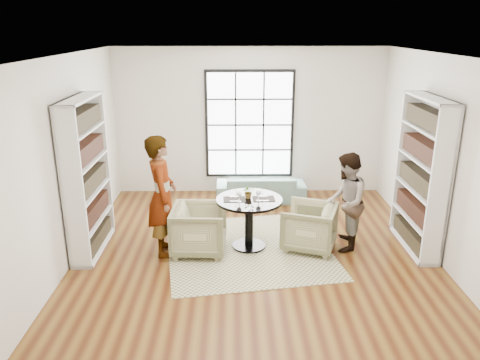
{
  "coord_description": "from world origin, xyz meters",
  "views": [
    {
      "loc": [
        -0.32,
        -6.49,
        3.39
      ],
      "look_at": [
        -0.23,
        0.4,
        1.1
      ],
      "focal_mm": 35.0,
      "sensor_mm": 36.0,
      "label": 1
    }
  ],
  "objects_px": {
    "pedestal_table": "(249,213)",
    "sofa": "(261,188)",
    "armchair_left": "(199,229)",
    "flower_centerpiece": "(249,192)",
    "wine_glass_right": "(258,193)",
    "armchair_right": "(309,227)",
    "person_left": "(162,196)",
    "person_right": "(346,202)",
    "wine_glass_left": "(239,194)"
  },
  "relations": [
    {
      "from": "pedestal_table",
      "to": "flower_centerpiece",
      "type": "distance_m",
      "value": 0.33
    },
    {
      "from": "armchair_right",
      "to": "flower_centerpiece",
      "type": "relative_size",
      "value": 3.94
    },
    {
      "from": "pedestal_table",
      "to": "flower_centerpiece",
      "type": "bearing_deg",
      "value": 100.66
    },
    {
      "from": "pedestal_table",
      "to": "wine_glass_right",
      "type": "height_order",
      "value": "wine_glass_right"
    },
    {
      "from": "person_left",
      "to": "wine_glass_right",
      "type": "xyz_separation_m",
      "value": [
        1.47,
        0.06,
        0.02
      ]
    },
    {
      "from": "armchair_left",
      "to": "person_right",
      "type": "bearing_deg",
      "value": -84.92
    },
    {
      "from": "person_right",
      "to": "wine_glass_right",
      "type": "relative_size",
      "value": 8.71
    },
    {
      "from": "armchair_left",
      "to": "sofa",
      "type": "bearing_deg",
      "value": -22.84
    },
    {
      "from": "wine_glass_right",
      "to": "flower_centerpiece",
      "type": "distance_m",
      "value": 0.2
    },
    {
      "from": "flower_centerpiece",
      "to": "sofa",
      "type": "bearing_deg",
      "value": 81.45
    },
    {
      "from": "person_left",
      "to": "wine_glass_right",
      "type": "distance_m",
      "value": 1.47
    },
    {
      "from": "person_left",
      "to": "wine_glass_right",
      "type": "height_order",
      "value": "person_left"
    },
    {
      "from": "armchair_left",
      "to": "wine_glass_right",
      "type": "distance_m",
      "value": 1.08
    },
    {
      "from": "pedestal_table",
      "to": "wine_glass_right",
      "type": "relative_size",
      "value": 5.78
    },
    {
      "from": "wine_glass_right",
      "to": "wine_glass_left",
      "type": "bearing_deg",
      "value": -171.86
    },
    {
      "from": "pedestal_table",
      "to": "armchair_right",
      "type": "height_order",
      "value": "pedestal_table"
    },
    {
      "from": "person_right",
      "to": "armchair_left",
      "type": "bearing_deg",
      "value": -71.99
    },
    {
      "from": "armchair_right",
      "to": "person_left",
      "type": "bearing_deg",
      "value": -67.71
    },
    {
      "from": "flower_centerpiece",
      "to": "person_left",
      "type": "bearing_deg",
      "value": -171.58
    },
    {
      "from": "armchair_left",
      "to": "wine_glass_left",
      "type": "distance_m",
      "value": 0.84
    },
    {
      "from": "sofa",
      "to": "person_right",
      "type": "relative_size",
      "value": 1.14
    },
    {
      "from": "pedestal_table",
      "to": "armchair_right",
      "type": "xyz_separation_m",
      "value": [
        0.95,
        -0.05,
        -0.23
      ]
    },
    {
      "from": "sofa",
      "to": "armchair_right",
      "type": "xyz_separation_m",
      "value": [
        0.64,
        -2.19,
        0.11
      ]
    },
    {
      "from": "person_right",
      "to": "flower_centerpiece",
      "type": "bearing_deg",
      "value": -78.07
    },
    {
      "from": "person_right",
      "to": "wine_glass_right",
      "type": "bearing_deg",
      "value": -72.87
    },
    {
      "from": "sofa",
      "to": "person_left",
      "type": "xyz_separation_m",
      "value": [
        -1.63,
        -2.29,
        0.68
      ]
    },
    {
      "from": "armchair_right",
      "to": "armchair_left",
      "type": "bearing_deg",
      "value": -66.88
    },
    {
      "from": "sofa",
      "to": "person_right",
      "type": "bearing_deg",
      "value": 117.94
    },
    {
      "from": "armchair_left",
      "to": "wine_glass_left",
      "type": "relative_size",
      "value": 4.72
    },
    {
      "from": "pedestal_table",
      "to": "armchair_right",
      "type": "relative_size",
      "value": 1.29
    },
    {
      "from": "person_right",
      "to": "flower_centerpiece",
      "type": "xyz_separation_m",
      "value": [
        -1.51,
        0.09,
        0.15
      ]
    },
    {
      "from": "pedestal_table",
      "to": "person_right",
      "type": "height_order",
      "value": "person_right"
    },
    {
      "from": "pedestal_table",
      "to": "sofa",
      "type": "height_order",
      "value": "pedestal_table"
    },
    {
      "from": "armchair_left",
      "to": "flower_centerpiece",
      "type": "relative_size",
      "value": 4.09
    },
    {
      "from": "armchair_left",
      "to": "wine_glass_left",
      "type": "bearing_deg",
      "value": -85.64
    },
    {
      "from": "flower_centerpiece",
      "to": "pedestal_table",
      "type": "bearing_deg",
      "value": -79.34
    },
    {
      "from": "pedestal_table",
      "to": "person_left",
      "type": "xyz_separation_m",
      "value": [
        -1.33,
        -0.15,
        0.34
      ]
    },
    {
      "from": "wine_glass_left",
      "to": "wine_glass_right",
      "type": "xyz_separation_m",
      "value": [
        0.3,
        0.04,
        0.0
      ]
    },
    {
      "from": "person_right",
      "to": "person_left",
      "type": "bearing_deg",
      "value": -72.5
    },
    {
      "from": "person_left",
      "to": "wine_glass_left",
      "type": "height_order",
      "value": "person_left"
    },
    {
      "from": "sofa",
      "to": "person_right",
      "type": "height_order",
      "value": "person_right"
    },
    {
      "from": "flower_centerpiece",
      "to": "armchair_right",
      "type": "bearing_deg",
      "value": -5.43
    },
    {
      "from": "person_right",
      "to": "wine_glass_left",
      "type": "distance_m",
      "value": 1.67
    },
    {
      "from": "armchair_right",
      "to": "sofa",
      "type": "bearing_deg",
      "value": -143.99
    },
    {
      "from": "pedestal_table",
      "to": "armchair_left",
      "type": "bearing_deg",
      "value": -169.01
    },
    {
      "from": "person_right",
      "to": "wine_glass_left",
      "type": "height_order",
      "value": "person_right"
    },
    {
      "from": "armchair_left",
      "to": "wine_glass_right",
      "type": "height_order",
      "value": "wine_glass_right"
    },
    {
      "from": "sofa",
      "to": "wine_glass_right",
      "type": "bearing_deg",
      "value": 85.04
    },
    {
      "from": "pedestal_table",
      "to": "wine_glass_left",
      "type": "xyz_separation_m",
      "value": [
        -0.16,
        -0.13,
        0.36
      ]
    },
    {
      "from": "flower_centerpiece",
      "to": "wine_glass_right",
      "type": "bearing_deg",
      "value": -42.09
    }
  ]
}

